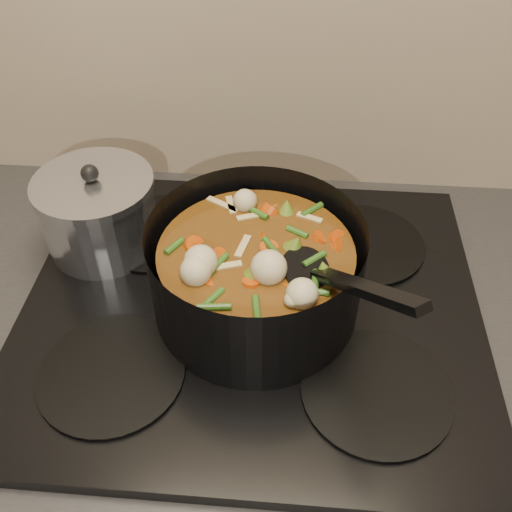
{
  "coord_description": "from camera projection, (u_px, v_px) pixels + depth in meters",
  "views": [
    {
      "loc": [
        0.05,
        1.41,
        1.51
      ],
      "look_at": [
        0.01,
        1.93,
        1.02
      ],
      "focal_mm": 40.0,
      "sensor_mm": 36.0,
      "label": 1
    }
  ],
  "objects": [
    {
      "name": "stockpot",
      "position": [
        256.0,
        273.0,
        0.73
      ],
      "size": [
        0.36,
        0.36,
        0.2
      ],
      "rotation": [
        0.0,
        0.0,
        0.42
      ],
      "color": "black",
      "rests_on": "stovetop"
    },
    {
      "name": "counter",
      "position": [
        253.0,
        465.0,
        1.11
      ],
      "size": [
        2.64,
        0.64,
        0.91
      ],
      "color": "brown",
      "rests_on": "ground"
    },
    {
      "name": "saucepan",
      "position": [
        99.0,
        212.0,
        0.83
      ],
      "size": [
        0.17,
        0.17,
        0.14
      ],
      "rotation": [
        0.0,
        0.0,
        -0.06
      ],
      "color": "silver",
      "rests_on": "stovetop"
    },
    {
      "name": "stovetop",
      "position": [
        252.0,
        307.0,
        0.79
      ],
      "size": [
        0.62,
        0.54,
        0.03
      ],
      "color": "black",
      "rests_on": "counter"
    }
  ]
}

